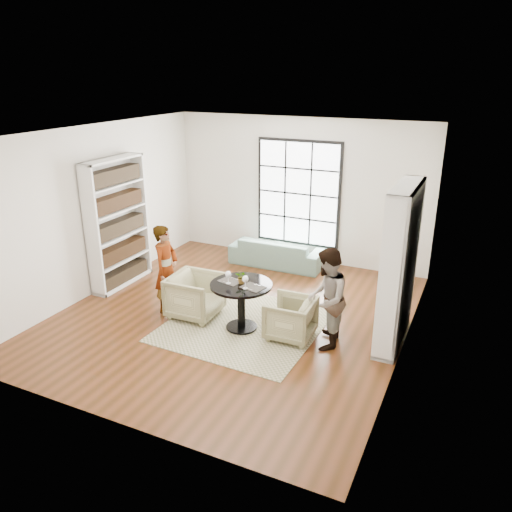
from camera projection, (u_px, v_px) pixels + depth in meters
The scene contains 16 objects.
ground at pixel (234, 315), 8.39m from camera, with size 6.00×6.00×0.00m, color #572B14.
room_shell at pixel (247, 235), 8.40m from camera, with size 6.00×6.01×6.00m.
rug at pixel (244, 325), 8.04m from camera, with size 2.36×2.36×0.01m, color tan.
pedestal_table at pixel (241, 296), 7.76m from camera, with size 0.97×0.97×0.77m.
sofa at pixel (277, 252), 10.46m from camera, with size 1.95×0.76×0.57m, color gray.
armchair_left at pixel (195, 296), 8.24m from camera, with size 0.78×0.80×0.73m, color tan.
armchair_right at pixel (290, 318), 7.59m from camera, with size 0.69×0.71×0.64m, color tan.
person_left at pixel (166, 269), 8.32m from camera, with size 0.55×0.36×1.51m, color gray.
person_right at pixel (326, 299), 7.21m from camera, with size 0.74×0.58×1.52m, color gray.
placemat_left at pixel (231, 281), 7.78m from camera, with size 0.34×0.26×0.01m, color black.
placemat_right at pixel (253, 287), 7.56m from camera, with size 0.34×0.26×0.01m, color black.
cutlery_left at pixel (231, 281), 7.78m from camera, with size 0.14×0.22×0.01m, color silver, non-canonical shape.
cutlery_right at pixel (253, 287), 7.56m from camera, with size 0.14×0.22×0.01m, color silver, non-canonical shape.
wine_glass_left at pixel (228, 275), 7.64m from camera, with size 0.10×0.10×0.21m.
wine_glass_right at pixel (245, 279), 7.47m from camera, with size 0.10×0.10×0.21m.
flower_centerpiece at pixel (242, 277), 7.67m from camera, with size 0.19×0.16×0.21m, color gray.
Camera 1 is at (3.52, -6.64, 3.87)m, focal length 35.00 mm.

